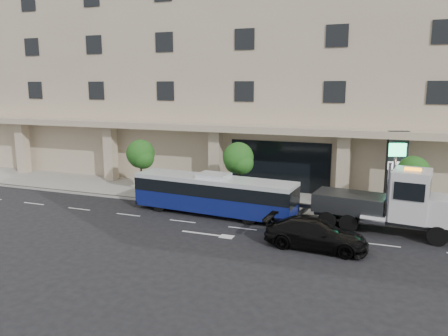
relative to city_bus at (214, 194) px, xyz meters
The scene contains 11 objects.
ground 3.10m from the city_bus, 11.96° to the right, with size 120.00×120.00×0.00m, color black.
sidewalk 5.36m from the city_bus, 58.74° to the left, with size 120.00×6.00×0.15m, color gray.
curb 3.33m from the city_bus, 28.01° to the left, with size 120.00×0.30×0.15m, color gray.
convention_center 17.34m from the city_bus, 79.74° to the left, with size 60.00×17.60×20.00m.
tree_left 8.06m from the city_bus, 157.48° to the left, with size 2.27×2.20×4.22m.
tree_mid 3.60m from the city_bus, 76.70° to the left, with size 2.28×2.20×4.38m.
tree_right 12.68m from the city_bus, 13.89° to the left, with size 2.10×2.00×4.04m.
city_bus is the anchor object (origin of this frame).
tow_truck 11.17m from the city_bus, ahead, with size 9.58×3.42×4.33m.
black_sedan 8.24m from the city_bus, 27.18° to the right, with size 2.20×5.41×1.57m, color black.
signage_pylon 12.52m from the city_bus, 25.26° to the left, with size 1.41×0.89×5.34m.
Camera 1 is at (7.72, -25.49, 8.57)m, focal length 35.00 mm.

